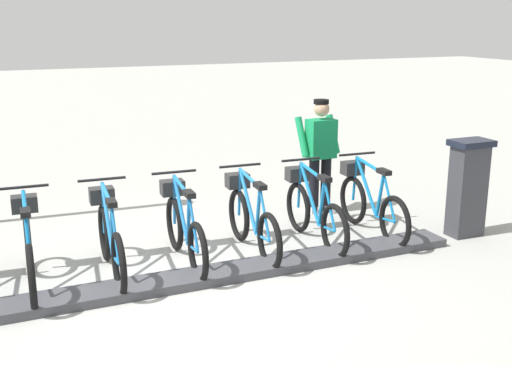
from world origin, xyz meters
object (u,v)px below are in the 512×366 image
object	(u,v)px
bike_docked_1	(313,210)
bike_docked_5	(29,248)
bike_docked_2	(251,218)
worker_near_rack	(320,152)
bike_docked_0	(370,202)
payment_kiosk	(468,186)
bike_docked_3	(184,227)
bike_docked_4	(110,237)

from	to	relation	value
bike_docked_1	bike_docked_5	world-z (taller)	same
bike_docked_1	bike_docked_2	xyz separation A→B (m)	(0.00, 0.86, 0.00)
worker_near_rack	bike_docked_0	bearing A→B (deg)	-172.49
payment_kiosk	bike_docked_0	size ratio (longest dim) A/B	0.74
bike_docked_1	bike_docked_2	size ratio (longest dim) A/B	1.00
bike_docked_3	worker_near_rack	distance (m)	2.70
bike_docked_2	bike_docked_5	distance (m)	2.57
bike_docked_3	bike_docked_0	bearing A→B (deg)	-90.00
payment_kiosk	bike_docked_2	size ratio (longest dim) A/B	0.74
bike_docked_4	bike_docked_1	bearing A→B (deg)	-90.00
bike_docked_1	bike_docked_0	bearing A→B (deg)	-90.00
payment_kiosk	bike_docked_3	xyz separation A→B (m)	(0.57, 3.67, -0.24)
bike_docked_2	bike_docked_5	size ratio (longest dim) A/B	1.00
bike_docked_2	bike_docked_4	bearing A→B (deg)	90.00
bike_docked_0	worker_near_rack	world-z (taller)	worker_near_rack
bike_docked_4	worker_near_rack	xyz separation A→B (m)	(1.11, -3.28, 0.48)
payment_kiosk	bike_docked_2	distance (m)	2.89
bike_docked_0	bike_docked_5	world-z (taller)	same
bike_docked_0	bike_docked_5	distance (m)	4.28
bike_docked_2	bike_docked_3	world-z (taller)	same
payment_kiosk	bike_docked_5	distance (m)	5.42
payment_kiosk	bike_docked_3	bearing A→B (deg)	81.15
bike_docked_3	bike_docked_4	bearing A→B (deg)	90.00
bike_docked_1	bike_docked_4	bearing A→B (deg)	90.00
bike_docked_0	payment_kiosk	bearing A→B (deg)	-117.31
bike_docked_0	bike_docked_3	world-z (taller)	same
bike_docked_4	bike_docked_2	bearing A→B (deg)	-90.00
bike_docked_2	bike_docked_5	world-z (taller)	same
bike_docked_1	worker_near_rack	size ratio (longest dim) A/B	1.04
bike_docked_4	bike_docked_3	bearing A→B (deg)	-90.00
bike_docked_4	worker_near_rack	bearing A→B (deg)	-71.36
bike_docked_2	bike_docked_3	xyz separation A→B (m)	(0.00, 0.86, 0.00)
payment_kiosk	bike_docked_4	xyz separation A→B (m)	(0.57, 4.53, -0.24)
payment_kiosk	bike_docked_5	size ratio (longest dim) A/B	0.74
bike_docked_4	bike_docked_0	bearing A→B (deg)	-90.00
bike_docked_5	worker_near_rack	bearing A→B (deg)	-75.02
bike_docked_3	bike_docked_4	world-z (taller)	same
bike_docked_0	bike_docked_4	xyz separation A→B (m)	(0.00, 3.42, 0.00)
bike_docked_0	bike_docked_1	xyz separation A→B (m)	(0.00, 0.86, 0.00)
bike_docked_4	bike_docked_5	world-z (taller)	same
bike_docked_2	bike_docked_1	bearing A→B (deg)	-90.00
bike_docked_1	bike_docked_4	xyz separation A→B (m)	(0.00, 2.57, 0.00)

